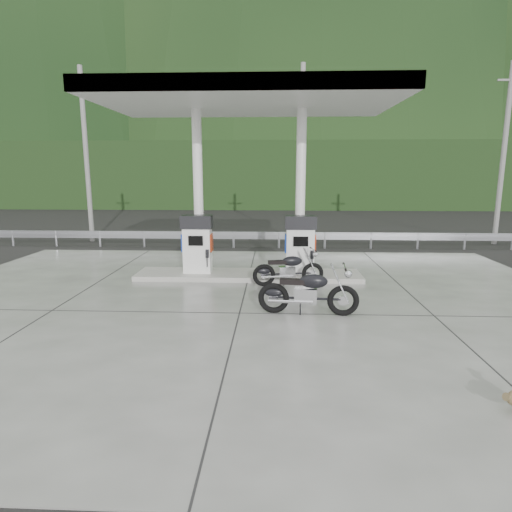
{
  "coord_description": "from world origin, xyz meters",
  "views": [
    {
      "loc": [
        0.81,
        -10.56,
        3.26
      ],
      "look_at": [
        0.3,
        1.0,
        1.0
      ],
      "focal_mm": 30.0,
      "sensor_mm": 36.0,
      "label": 1
    }
  ],
  "objects_px": {
    "gas_pump_left": "(197,244)",
    "motorcycle_right": "(289,270)",
    "gas_pump_right": "(300,245)",
    "motorcycle_left": "(308,293)"
  },
  "relations": [
    {
      "from": "gas_pump_right",
      "to": "motorcycle_right",
      "type": "distance_m",
      "value": 1.13
    },
    {
      "from": "gas_pump_left",
      "to": "gas_pump_right",
      "type": "relative_size",
      "value": 1.0
    },
    {
      "from": "gas_pump_right",
      "to": "motorcycle_right",
      "type": "relative_size",
      "value": 0.92
    },
    {
      "from": "motorcycle_left",
      "to": "gas_pump_right",
      "type": "bearing_deg",
      "value": 94.94
    },
    {
      "from": "gas_pump_left",
      "to": "motorcycle_left",
      "type": "distance_m",
      "value": 4.76
    },
    {
      "from": "gas_pump_left",
      "to": "gas_pump_right",
      "type": "bearing_deg",
      "value": 0.0
    },
    {
      "from": "gas_pump_left",
      "to": "motorcycle_right",
      "type": "height_order",
      "value": "gas_pump_left"
    },
    {
      "from": "gas_pump_left",
      "to": "motorcycle_right",
      "type": "bearing_deg",
      "value": -17.51
    },
    {
      "from": "gas_pump_left",
      "to": "motorcycle_right",
      "type": "relative_size",
      "value": 0.92
    },
    {
      "from": "motorcycle_left",
      "to": "motorcycle_right",
      "type": "relative_size",
      "value": 1.11
    }
  ]
}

